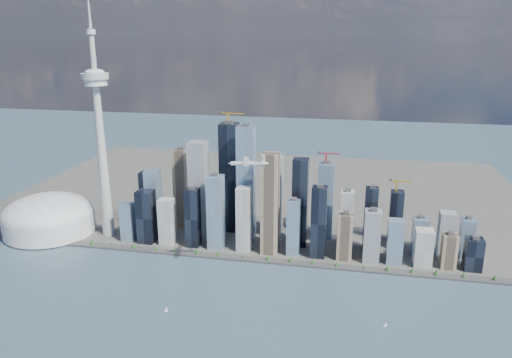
% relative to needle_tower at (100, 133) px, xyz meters
% --- Properties ---
extents(ground, '(4000.00, 4000.00, 0.00)m').
position_rel_needle_tower_xyz_m(ground, '(300.00, -310.00, -235.84)').
color(ground, '#2F4252').
rests_on(ground, ground).
extents(seawall, '(1100.00, 22.00, 4.00)m').
position_rel_needle_tower_xyz_m(seawall, '(300.00, -60.00, -233.84)').
color(seawall, '#383838').
rests_on(seawall, ground).
extents(land, '(1400.00, 900.00, 3.00)m').
position_rel_needle_tower_xyz_m(land, '(300.00, 390.00, -234.34)').
color(land, '#4C4C47').
rests_on(land, ground).
extents(shoreline_trees, '(960.53, 7.20, 8.80)m').
position_rel_needle_tower_xyz_m(shoreline_trees, '(300.00, -60.00, -227.06)').
color(shoreline_trees, '#3F2D1E').
rests_on(shoreline_trees, seawall).
extents(skyscraper_cluster, '(736.00, 142.00, 274.07)m').
position_rel_needle_tower_xyz_m(skyscraper_cluster, '(359.61, 26.81, -150.44)').
color(skyscraper_cluster, black).
rests_on(skyscraper_cluster, land).
extents(needle_tower, '(56.00, 56.00, 550.50)m').
position_rel_needle_tower_xyz_m(needle_tower, '(0.00, 0.00, 0.00)').
color(needle_tower, '#ABACA6').
rests_on(needle_tower, land).
extents(dome_stadium, '(200.00, 200.00, 86.00)m').
position_rel_needle_tower_xyz_m(dome_stadium, '(-140.00, -10.00, -196.40)').
color(dome_stadium, '#BABABA').
rests_on(dome_stadium, land).
extents(airplane, '(68.07, 60.55, 16.68)m').
position_rel_needle_tower_xyz_m(airplane, '(361.02, -170.17, -3.79)').
color(airplane, silver).
rests_on(airplane, ground).
extents(sailboat_west, '(6.87, 3.89, 9.70)m').
position_rel_needle_tower_xyz_m(sailboat_west, '(244.75, -276.38, -232.73)').
color(sailboat_west, white).
rests_on(sailboat_west, ground).
extents(sailboat_east, '(6.41, 3.04, 8.89)m').
position_rel_needle_tower_xyz_m(sailboat_east, '(596.86, -248.10, -232.99)').
color(sailboat_east, white).
rests_on(sailboat_east, ground).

